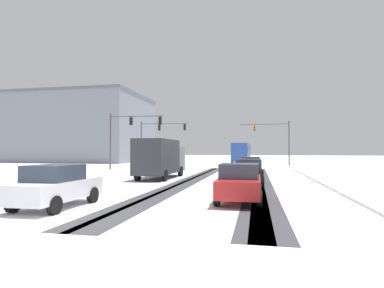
% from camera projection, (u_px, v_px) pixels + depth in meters
% --- Properties ---
extents(ground_plane, '(300.00, 300.00, 0.00)m').
position_uv_depth(ground_plane, '(61.00, 220.00, 9.82)').
color(ground_plane, white).
extents(wheel_track_left_lane, '(0.82, 32.04, 0.01)m').
position_uv_depth(wheel_track_left_lane, '(187.00, 179.00, 23.93)').
color(wheel_track_left_lane, '#424247').
rests_on(wheel_track_left_lane, ground).
extents(wheel_track_right_lane, '(1.13, 32.04, 0.01)m').
position_uv_depth(wheel_track_right_lane, '(196.00, 179.00, 23.80)').
color(wheel_track_right_lane, '#424247').
rests_on(wheel_track_right_lane, ground).
extents(wheel_track_center, '(1.18, 32.04, 0.01)m').
position_uv_depth(wheel_track_center, '(262.00, 181.00, 22.83)').
color(wheel_track_center, '#424247').
rests_on(wheel_track_center, ground).
extents(wheel_track_oncoming, '(1.05, 32.04, 0.01)m').
position_uv_depth(wheel_track_oncoming, '(256.00, 181.00, 22.91)').
color(wheel_track_oncoming, '#424247').
rests_on(wheel_track_oncoming, ground).
extents(sidewalk_kerb_right, '(4.00, 32.04, 0.12)m').
position_uv_depth(sidewalk_kerb_right, '(353.00, 184.00, 20.27)').
color(sidewalk_kerb_right, white).
rests_on(sidewalk_kerb_right, ground).
extents(traffic_signal_far_right, '(7.10, 0.38, 6.50)m').
position_uv_depth(traffic_signal_far_right, '(275.00, 135.00, 46.58)').
color(traffic_signal_far_right, '#47474C').
rests_on(traffic_signal_far_right, ground).
extents(traffic_signal_near_left, '(6.30, 0.62, 6.50)m').
position_uv_depth(traffic_signal_near_left, '(129.00, 129.00, 36.33)').
color(traffic_signal_near_left, '#47474C').
rests_on(traffic_signal_near_left, ground).
extents(traffic_signal_far_left, '(6.85, 0.80, 6.50)m').
position_uv_depth(traffic_signal_far_left, '(157.00, 134.00, 46.15)').
color(traffic_signal_far_left, '#47474C').
rests_on(traffic_signal_far_left, ground).
extents(car_grey_lead, '(1.98, 4.18, 1.62)m').
position_uv_depth(car_grey_lead, '(146.00, 164.00, 33.42)').
color(car_grey_lead, slate).
rests_on(car_grey_lead, ground).
extents(car_dark_green_second, '(1.87, 4.12, 1.62)m').
position_uv_depth(car_dark_green_second, '(251.00, 166.00, 27.79)').
color(car_dark_green_second, '#194C2D').
rests_on(car_dark_green_second, ground).
extents(car_black_third, '(1.95, 4.16, 1.62)m').
position_uv_depth(car_black_third, '(249.00, 171.00, 20.63)').
color(car_black_third, black).
rests_on(car_black_third, ground).
extents(car_red_fourth, '(1.85, 4.11, 1.62)m').
position_uv_depth(car_red_fourth, '(240.00, 183.00, 13.37)').
color(car_red_fourth, red).
rests_on(car_red_fourth, ground).
extents(car_white_fifth, '(1.84, 4.10, 1.62)m').
position_uv_depth(car_white_fifth, '(56.00, 186.00, 12.07)').
color(car_white_fifth, silver).
rests_on(car_white_fifth, ground).
extents(bus_oncoming, '(2.89, 11.06, 3.38)m').
position_uv_depth(bus_oncoming, '(242.00, 152.00, 53.38)').
color(bus_oncoming, '#284793').
rests_on(bus_oncoming, ground).
extents(box_truck_delivery, '(2.34, 7.41, 3.02)m').
position_uv_depth(box_truck_delivery, '(161.00, 157.00, 25.00)').
color(box_truck_delivery, slate).
rests_on(box_truck_delivery, ground).
extents(office_building_far_left_block, '(26.16, 19.14, 13.23)m').
position_uv_depth(office_building_far_left_block, '(80.00, 129.00, 64.37)').
color(office_building_far_left_block, gray).
rests_on(office_building_far_left_block, ground).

